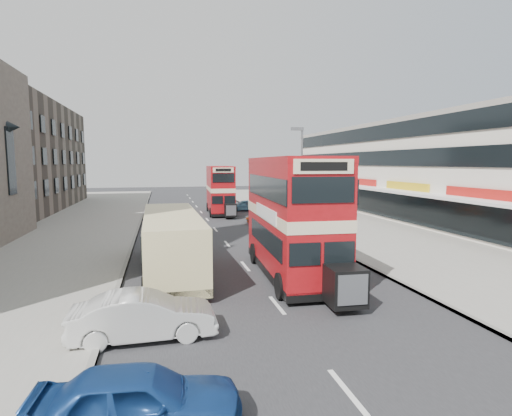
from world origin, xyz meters
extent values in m
plane|color=#28282B|center=(0.00, 0.00, 0.00)|extent=(160.00, 160.00, 0.00)
cube|color=#28282B|center=(0.00, 20.00, 0.01)|extent=(12.00, 90.00, 0.01)
cube|color=gray|center=(12.00, 20.00, 0.07)|extent=(12.00, 90.00, 0.15)
cube|color=gray|center=(-12.00, 20.00, 0.07)|extent=(12.00, 90.00, 0.15)
cube|color=gray|center=(-6.10, 20.00, 0.07)|extent=(0.20, 90.00, 0.16)
cube|color=gray|center=(6.10, 20.00, 0.07)|extent=(0.20, 90.00, 0.16)
cube|color=silver|center=(20.00, 22.00, 4.50)|extent=(8.00, 46.00, 9.00)
cube|color=black|center=(15.95, 22.00, 1.60)|extent=(0.10, 44.00, 2.40)
cube|color=gray|center=(20.00, 22.00, 9.10)|extent=(8.20, 46.20, 0.40)
cube|color=white|center=(15.10, 22.00, 3.00)|extent=(1.80, 44.00, 0.20)
cylinder|color=slate|center=(6.60, 18.00, 4.00)|extent=(0.16, 0.16, 8.00)
cube|color=slate|center=(6.20, 18.00, 8.00)|extent=(1.00, 0.20, 0.25)
cube|color=black|center=(1.79, 5.79, 0.38)|extent=(3.12, 8.72, 0.38)
cube|color=maroon|center=(1.79, 5.79, 1.67)|extent=(3.10, 8.72, 2.37)
cube|color=beige|center=(1.79, 5.79, 3.01)|extent=(3.14, 8.76, 0.48)
cube|color=maroon|center=(1.79, 5.79, 4.30)|extent=(3.10, 8.72, 2.26)
cube|color=maroon|center=(1.79, 5.79, 5.52)|extent=(3.12, 8.74, 0.27)
cube|color=black|center=(2.22, 0.82, 0.97)|extent=(1.35, 1.35, 1.40)
cube|color=black|center=(1.85, 30.22, 0.34)|extent=(2.81, 7.77, 0.34)
cube|color=maroon|center=(1.85, 30.22, 1.48)|extent=(2.79, 7.77, 2.11)
cube|color=beige|center=(1.85, 30.22, 2.68)|extent=(2.83, 7.82, 0.43)
cube|color=maroon|center=(1.85, 30.22, 3.83)|extent=(2.79, 7.77, 2.01)
cube|color=maroon|center=(1.85, 30.22, 4.91)|extent=(2.81, 7.79, 0.24)
cube|color=black|center=(2.22, 25.79, 0.86)|extent=(1.21, 1.21, 1.24)
cube|color=black|center=(-3.74, 7.73, 0.41)|extent=(2.79, 10.29, 0.41)
cube|color=beige|center=(-3.74, 7.73, 1.59)|extent=(2.76, 10.29, 2.66)
imported|color=navy|center=(-4.74, -4.47, 0.71)|extent=(4.27, 1.98, 1.42)
imported|color=silver|center=(-4.80, 0.11, 0.72)|extent=(4.42, 1.60, 1.45)
imported|color=#A2101E|center=(5.02, 16.49, 0.63)|extent=(4.55, 2.33, 1.26)
imported|color=#CB4F14|center=(5.10, 22.39, 0.57)|extent=(4.27, 2.33, 1.14)
imported|color=#5894B1|center=(4.84, 32.03, 0.62)|extent=(3.72, 1.61, 1.25)
imported|color=gray|center=(8.54, 15.55, 1.14)|extent=(0.87, 0.85, 1.97)
imported|color=gray|center=(7.72, 29.43, 1.04)|extent=(1.13, 0.76, 1.78)
imported|color=gray|center=(4.65, 17.98, 0.49)|extent=(0.88, 1.95, 0.99)
imported|color=black|center=(4.65, 17.98, 1.20)|extent=(0.66, 0.48, 1.70)
camera|label=1|loc=(-4.18, -12.38, 5.41)|focal=28.53mm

